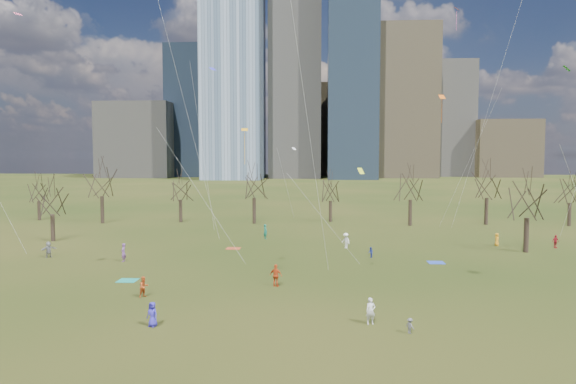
# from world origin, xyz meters

# --- Properties ---
(ground) EXTENTS (500.00, 500.00, 0.00)m
(ground) POSITION_xyz_m (0.00, 0.00, 0.00)
(ground) COLOR black
(ground) RESTS_ON ground
(downtown_skyline) EXTENTS (212.50, 78.00, 118.00)m
(downtown_skyline) POSITION_xyz_m (-2.43, 210.64, 39.01)
(downtown_skyline) COLOR slate
(downtown_skyline) RESTS_ON ground
(bare_tree_row) EXTENTS (113.04, 29.80, 9.50)m
(bare_tree_row) POSITION_xyz_m (-0.09, 37.22, 6.12)
(bare_tree_row) COLOR black
(bare_tree_row) RESTS_ON ground
(blanket_teal) EXTENTS (1.60, 1.50, 0.03)m
(blanket_teal) POSITION_xyz_m (-13.20, 2.75, 0.01)
(blanket_teal) COLOR #178D7D
(blanket_teal) RESTS_ON ground
(blanket_navy) EXTENTS (1.60, 1.50, 0.03)m
(blanket_navy) POSITION_xyz_m (14.83, 11.81, 0.01)
(blanket_navy) COLOR #2745B8
(blanket_navy) RESTS_ON ground
(blanket_crimson) EXTENTS (1.60, 1.50, 0.03)m
(blanket_crimson) POSITION_xyz_m (-6.67, 18.29, 0.01)
(blanket_crimson) COLOR #AC4022
(blanket_crimson) RESTS_ON ground
(person_0) EXTENTS (0.90, 0.76, 1.57)m
(person_0) POSITION_xyz_m (-7.25, -8.70, 0.78)
(person_0) COLOR #3129B2
(person_0) RESTS_ON ground
(person_1) EXTENTS (0.70, 0.54, 1.70)m
(person_1) POSITION_xyz_m (6.42, -7.41, 0.85)
(person_1) COLOR silver
(person_1) RESTS_ON ground
(person_2) EXTENTS (0.94, 0.97, 1.58)m
(person_2) POSITION_xyz_m (-10.06, -2.16, 0.79)
(person_2) COLOR #B7471A
(person_2) RESTS_ON ground
(person_3) EXTENTS (0.66, 0.70, 0.95)m
(person_3) POSITION_xyz_m (8.61, -9.00, 0.48)
(person_3) COLOR #5A5A5E
(person_3) RESTS_ON ground
(person_4) EXTENTS (1.16, 0.76, 1.83)m
(person_4) POSITION_xyz_m (-0.36, 1.54, 0.91)
(person_4) COLOR #CD4016
(person_4) RESTS_ON ground
(person_7) EXTENTS (0.45, 0.68, 1.85)m
(person_7) POSITION_xyz_m (-16.52, 10.41, 0.92)
(person_7) COLOR #7A4890
(person_7) RESTS_ON ground
(person_8) EXTENTS (0.51, 0.61, 1.13)m
(person_8) POSITION_xyz_m (8.55, 13.88, 0.56)
(person_8) COLOR #223196
(person_8) RESTS_ON ground
(person_9) EXTENTS (1.27, 1.29, 1.78)m
(person_9) POSITION_xyz_m (6.25, 19.28, 0.89)
(person_9) COLOR white
(person_9) RESTS_ON ground
(person_10) EXTENTS (0.95, 0.62, 1.51)m
(person_10) POSITION_xyz_m (30.45, 20.87, 0.75)
(person_10) COLOR #B21927
(person_10) RESTS_ON ground
(person_11) EXTENTS (1.43, 1.49, 1.69)m
(person_11) POSITION_xyz_m (-25.16, 12.01, 0.84)
(person_11) COLOR slate
(person_11) RESTS_ON ground
(person_12) EXTENTS (0.69, 0.86, 1.52)m
(person_12) POSITION_xyz_m (24.18, 21.91, 0.76)
(person_12) COLOR orange
(person_12) RESTS_ON ground
(person_13) EXTENTS (0.75, 0.81, 1.86)m
(person_13) POSITION_xyz_m (-3.73, 25.46, 0.93)
(person_13) COLOR #1B7A64
(person_13) RESTS_ON ground
(kites_airborne) EXTENTS (63.56, 44.14, 32.05)m
(kites_airborne) POSITION_xyz_m (4.05, 12.73, 13.37)
(kites_airborne) COLOR #F4AB14
(kites_airborne) RESTS_ON ground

